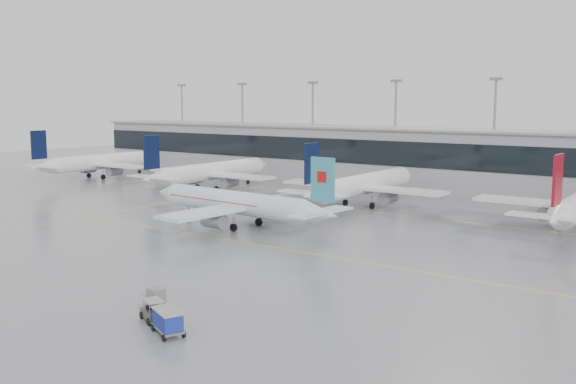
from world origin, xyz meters
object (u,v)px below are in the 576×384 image
Objects in this scene: baggage_cart at (168,320)px; gse_unit at (156,296)px; baggage_tug at (153,313)px; air_canada_jet at (240,204)px.

baggage_cart is 8.18m from gse_unit.
gse_unit is (-3.29, 3.38, 0.04)m from baggage_tug.
baggage_tug reaches higher than gse_unit.
baggage_tug is 4.71m from gse_unit.
baggage_cart is at bearing -27.18° from gse_unit.
baggage_tug is 1.05× the size of baggage_cart.
air_canada_jet is 9.84× the size of baggage_cart.
baggage_cart reaches higher than baggage_tug.
baggage_cart is (3.29, -1.46, 0.50)m from baggage_tug.
baggage_tug is at bearing -180.00° from baggage_cart.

